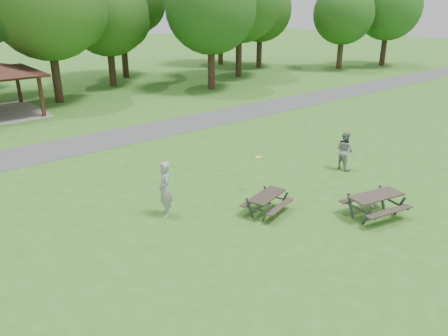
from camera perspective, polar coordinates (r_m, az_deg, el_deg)
ground at (r=13.65m, az=7.34°, el=-10.85°), size 160.00×160.00×0.00m
asphalt_path at (r=24.56m, az=-16.63°, el=3.27°), size 120.00×3.20×0.02m
tree_row_e at (r=34.58m, az=-22.02°, el=19.08°), size 8.40×8.00×11.02m
tree_row_f at (r=40.04m, az=-14.90°, el=18.59°), size 7.35×7.00×9.55m
tree_row_g at (r=37.49m, az=-1.64°, el=19.86°), size 7.77×7.40×10.25m
tree_row_h at (r=43.98m, az=2.10°, el=20.96°), size 8.61×8.20×11.37m
tree_row_i at (r=50.60m, az=4.82°, el=19.67°), size 7.14×6.80×9.52m
tree_row_j at (r=50.73m, az=15.37°, el=18.65°), size 6.72×6.40×8.96m
tree_deep_d at (r=52.70m, az=-0.41°, el=21.01°), size 8.40×8.00×11.27m
tree_flank_right at (r=54.84m, az=20.74°, el=18.84°), size 7.56×7.20×9.97m
picnic_table_middle at (r=15.71m, az=5.66°, el=-4.06°), size 1.96×1.74×0.71m
picnic_table_far at (r=16.22m, az=19.22°, el=-3.97°), size 2.24×1.93×0.85m
frisbee_in_flight at (r=17.07m, az=4.49°, el=1.45°), size 0.31×0.31×0.02m
frisbee_thrower at (r=15.40m, az=-7.75°, el=-2.75°), size 0.67×0.84×2.01m
frisbee_catcher at (r=20.27m, az=15.47°, el=2.25°), size 0.78×0.94×1.77m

